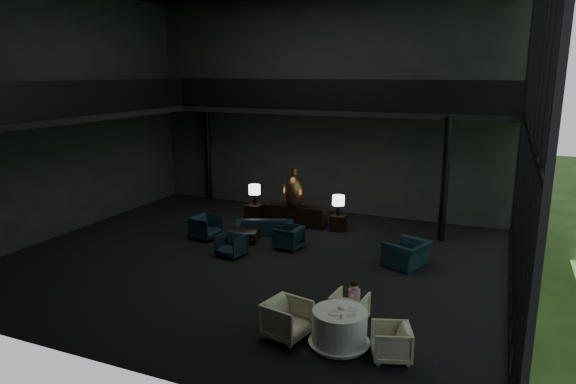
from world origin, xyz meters
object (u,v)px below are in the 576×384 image
at_px(sofa, 264,223).
at_px(coffee_table, 245,235).
at_px(console, 295,215).
at_px(side_table_right, 338,223).
at_px(lounge_armchair_east, 289,236).
at_px(window_armchair, 407,249).
at_px(lounge_armchair_west, 206,225).
at_px(dining_chair_east, 391,342).
at_px(bronze_urn, 294,190).
at_px(dining_chair_north, 350,307).
at_px(table_lamp_left, 255,190).
at_px(table_lamp_right, 338,201).
at_px(side_table_left, 254,213).
at_px(child, 354,293).
at_px(lounge_armchair_south, 231,245).
at_px(dining_table, 339,331).
at_px(dining_chair_west, 287,316).

xyz_separation_m(sofa, coffee_table, (-0.22, -1.02, -0.17)).
height_order(console, side_table_right, console).
height_order(lounge_armchair_east, window_armchair, window_armchair).
xyz_separation_m(lounge_armchair_east, coffee_table, (-1.59, 0.12, -0.21)).
bearing_deg(lounge_armchair_west, dining_chair_east, -115.70).
distance_m(bronze_urn, dining_chair_north, 7.30).
distance_m(sofa, lounge_armchair_east, 1.78).
bearing_deg(table_lamp_left, lounge_armchair_east, -45.30).
height_order(table_lamp_right, coffee_table, table_lamp_right).
bearing_deg(table_lamp_right, window_armchair, -41.37).
bearing_deg(coffee_table, dining_chair_north, -40.51).
height_order(bronze_urn, side_table_left, bronze_urn).
height_order(side_table_right, lounge_armchair_east, lounge_armchair_east).
distance_m(lounge_armchair_west, child, 7.19).
distance_m(console, bronze_urn, 0.95).
height_order(side_table_right, coffee_table, side_table_right).
xyz_separation_m(table_lamp_left, lounge_armchair_south, (1.07, -3.68, -0.77)).
height_order(bronze_urn, lounge_armchair_west, bronze_urn).
bearing_deg(dining_table, dining_chair_north, 95.41).
xyz_separation_m(dining_chair_north, dining_chair_east, (1.14, -1.11, 0.00)).
relative_size(side_table_right, dining_chair_east, 0.79).
xyz_separation_m(bronze_urn, dining_chair_north, (3.85, -6.13, -0.96)).
height_order(table_lamp_left, dining_table, table_lamp_left).
xyz_separation_m(window_armchair, child, (-0.42, -3.89, 0.20)).
xyz_separation_m(lounge_armchair_west, child, (6.08, -3.82, 0.27)).
xyz_separation_m(sofa, window_armchair, (4.99, -1.21, 0.16)).
height_order(table_lamp_left, dining_chair_west, table_lamp_left).
height_order(side_table_right, sofa, sofa).
bearing_deg(dining_chair_north, dining_chair_west, 54.00).
distance_m(dining_chair_north, dining_chair_west, 1.51).
distance_m(dining_chair_north, dining_chair_east, 1.60).
distance_m(sofa, dining_chair_east, 8.30).
relative_size(bronze_urn, side_table_right, 2.53).
bearing_deg(lounge_armchair_south, dining_table, -30.77).
height_order(lounge_armchair_west, lounge_armchair_east, lounge_armchair_west).
xyz_separation_m(lounge_armchair_south, dining_table, (4.48, -3.64, -0.03)).
relative_size(lounge_armchair_south, coffee_table, 0.85).
bearing_deg(side_table_left, lounge_armchair_west, -101.78).
relative_size(table_lamp_left, dining_chair_west, 0.76).
height_order(lounge_armchair_west, child, child).
xyz_separation_m(console, child, (3.97, -6.36, 0.37)).
distance_m(bronze_urn, dining_chair_west, 7.84).
bearing_deg(table_lamp_left, sofa, -51.73).
height_order(side_table_right, window_armchair, window_armchair).
relative_size(side_table_right, sofa, 0.29).
bearing_deg(dining_chair_west, side_table_left, 43.84).
xyz_separation_m(side_table_left, dining_chair_east, (6.59, -7.31, 0.04)).
bearing_deg(lounge_armchair_east, bronze_urn, -154.82).
relative_size(side_table_left, lounge_armchair_west, 0.67).
relative_size(lounge_armchair_south, dining_table, 0.58).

